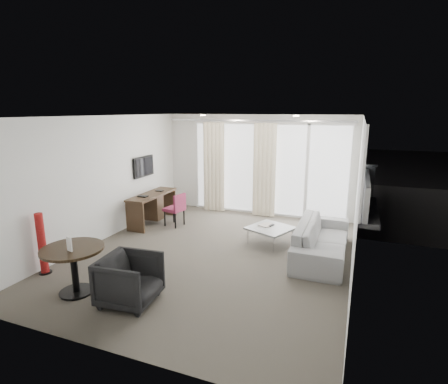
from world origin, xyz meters
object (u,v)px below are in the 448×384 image
(tub_armchair, at_px, (130,280))
(sofa, at_px, (322,239))
(coffee_table, at_px, (270,235))
(rattan_chair_a, at_px, (283,189))
(desk_chair, at_px, (174,209))
(desk, at_px, (153,208))
(round_table, at_px, (75,270))
(red_lamp, at_px, (42,244))
(rattan_chair_b, at_px, (328,187))

(tub_armchair, bearing_deg, sofa, -46.44)
(coffee_table, bearing_deg, sofa, -12.93)
(tub_armchair, distance_m, rattan_chair_a, 6.44)
(desk_chair, height_order, coffee_table, desk_chair)
(coffee_table, relative_size, rattan_chair_a, 0.95)
(desk, height_order, sofa, desk)
(desk_chair, relative_size, round_table, 0.87)
(desk, xyz_separation_m, coffee_table, (3.01, -0.32, -0.19))
(desk, bearing_deg, tub_armchair, -62.64)
(desk, xyz_separation_m, desk_chair, (0.59, 0.02, 0.03))
(round_table, distance_m, rattan_chair_a, 6.70)
(red_lamp, distance_m, coffee_table, 4.23)
(desk_chair, distance_m, rattan_chair_a, 3.68)
(round_table, xyz_separation_m, red_lamp, (-0.99, 0.32, 0.17))
(red_lamp, height_order, tub_armchair, red_lamp)
(coffee_table, bearing_deg, desk_chair, 172.16)
(sofa, bearing_deg, red_lamp, 119.60)
(coffee_table, height_order, sofa, sofa)
(tub_armchair, distance_m, sofa, 3.60)
(round_table, bearing_deg, red_lamp, 161.98)
(sofa, distance_m, rattan_chair_a, 3.98)
(sofa, relative_size, rattan_chair_a, 2.73)
(coffee_table, bearing_deg, desk, 173.97)
(round_table, xyz_separation_m, sofa, (3.32, 2.77, -0.03))
(red_lamp, height_order, rattan_chair_a, red_lamp)
(coffee_table, xyz_separation_m, rattan_chair_b, (0.79, 4.20, 0.24))
(desk, distance_m, tub_armchair, 3.67)
(sofa, bearing_deg, rattan_chair_b, 3.47)
(sofa, bearing_deg, tub_armchair, 138.61)
(desk_chair, bearing_deg, desk, -167.26)
(coffee_table, distance_m, rattan_chair_a, 3.47)
(red_lamp, xyz_separation_m, coffee_table, (3.25, 2.69, -0.35))
(desk_chair, distance_m, tub_armchair, 3.46)
(desk, xyz_separation_m, rattan_chair_b, (3.80, 3.88, 0.05))
(round_table, bearing_deg, rattan_chair_a, 74.29)
(desk, xyz_separation_m, rattan_chair_a, (2.56, 3.12, 0.05))
(round_table, bearing_deg, sofa, 39.81)
(rattan_chair_a, xyz_separation_m, rattan_chair_b, (1.24, 0.76, 0.00))
(tub_armchair, bearing_deg, desk, 22.31)
(round_table, bearing_deg, desk, 102.67)
(round_table, distance_m, sofa, 4.32)
(desk_chair, bearing_deg, rattan_chair_b, 61.44)
(desk_chair, bearing_deg, tub_armchair, -60.21)
(sofa, bearing_deg, desk, 82.15)
(rattan_chair_a, relative_size, rattan_chair_b, 0.99)
(red_lamp, height_order, coffee_table, red_lamp)
(round_table, relative_size, rattan_chair_a, 1.09)
(rattan_chair_b, bearing_deg, desk, -149.69)
(coffee_table, bearing_deg, rattan_chair_b, 79.35)
(desk, height_order, desk_chair, desk_chair)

